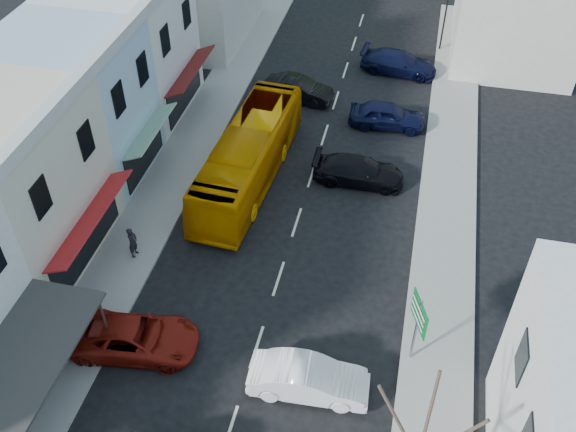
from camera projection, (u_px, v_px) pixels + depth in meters
The scene contains 15 objects.
ground at pixel (257, 347), 27.23m from camera, with size 120.00×120.00×0.00m, color black.
sidewalk_left at pixel (173, 177), 35.64m from camera, with size 3.00×52.00×0.15m, color gray.
sidewalk_right at pixel (446, 217), 33.17m from camera, with size 3.00×52.00×0.15m, color gray.
shopfront_row at pixel (25, 162), 30.22m from camera, with size 8.25×30.00×8.00m.
distant_block_right at pixel (518, 1), 44.75m from camera, with size 8.00×12.00×7.00m, color #B7B2A8.
bus at pixel (249, 157), 34.56m from camera, with size 2.50×11.60×3.10m, color orange.
car_white at pixel (309, 380), 25.19m from camera, with size 1.80×4.40×1.40m, color white.
car_red at pixel (135, 338), 26.71m from camera, with size 1.90×4.60×1.40m, color maroon.
car_black_near at pixel (359, 171), 35.03m from camera, with size 1.84×4.50×1.40m, color black.
car_navy_mid at pixel (387, 117), 39.01m from camera, with size 1.80×4.40×1.40m, color black.
car_black_far at pixel (298, 90), 41.30m from camera, with size 1.80×4.40×1.40m, color black.
car_navy_far at pixel (399, 63), 43.87m from camera, with size 1.84×4.50×1.40m, color black.
pedestrian_left at pixel (133, 242), 30.50m from camera, with size 0.60×0.40×1.70m, color black.
direction_sign at pixel (416, 331), 25.54m from camera, with size 0.78×1.61×3.68m, color #096125, non-canonical shape.
traffic_signal at pixel (445, 17), 44.99m from camera, with size 0.73×1.11×5.11m, color black, non-canonical shape.
Camera 1 is at (4.95, -15.74, 22.41)m, focal length 40.00 mm.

